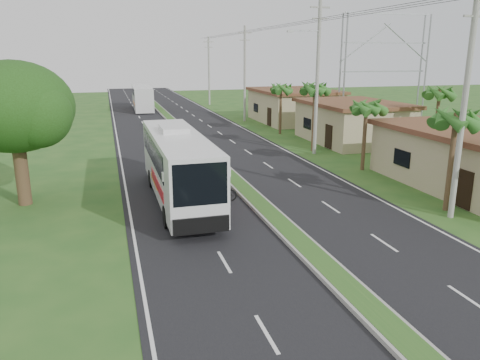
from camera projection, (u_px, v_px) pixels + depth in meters
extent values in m
plane|color=#25521E|center=(308.00, 252.00, 18.96)|extent=(180.00, 180.00, 0.00)
cube|color=black|center=(206.00, 154.00, 37.54)|extent=(14.00, 160.00, 0.02)
cube|color=gray|center=(206.00, 153.00, 37.52)|extent=(1.20, 160.00, 0.17)
cube|color=#25521E|center=(206.00, 152.00, 37.49)|extent=(0.95, 160.00, 0.02)
cube|color=silver|center=(121.00, 159.00, 35.77)|extent=(0.12, 160.00, 0.01)
cube|color=silver|center=(284.00, 150.00, 39.31)|extent=(0.12, 160.00, 0.01)
cube|color=tan|center=(352.00, 124.00, 42.66)|extent=(7.00, 10.00, 3.35)
cube|color=brown|center=(353.00, 103.00, 42.18)|extent=(7.60, 10.60, 0.32)
cube|color=tan|center=(294.00, 107.00, 55.65)|extent=(8.00, 11.00, 3.50)
cube|color=brown|center=(294.00, 91.00, 55.15)|extent=(8.60, 11.60, 0.32)
cylinder|color=#473321|center=(451.00, 163.00, 23.47)|extent=(0.26, 0.26, 5.00)
cylinder|color=#473321|center=(364.00, 137.00, 31.99)|extent=(0.26, 0.26, 4.60)
cylinder|color=#473321|center=(314.00, 119.00, 38.23)|extent=(0.26, 0.26, 5.40)
cylinder|color=#473321|center=(280.00, 110.00, 46.81)|extent=(0.26, 0.26, 4.80)
cylinder|color=#473321|center=(436.00, 122.00, 36.84)|extent=(0.26, 0.26, 5.20)
cylinder|color=#473321|center=(21.00, 168.00, 24.57)|extent=(0.70, 0.70, 4.00)
ellipsoid|color=#1E3D10|center=(14.00, 107.00, 23.74)|extent=(6.00, 6.00, 4.68)
sphere|color=#1E3D10|center=(37.00, 114.00, 23.20)|extent=(3.40, 3.40, 3.40)
cylinder|color=gray|center=(464.00, 105.00, 21.63)|extent=(0.28, 0.28, 11.00)
cube|color=gray|center=(475.00, 16.00, 20.62)|extent=(1.20, 0.10, 0.10)
cylinder|color=gray|center=(317.00, 78.00, 36.37)|extent=(0.28, 0.28, 12.00)
cube|color=gray|center=(320.00, 7.00, 35.03)|extent=(1.60, 0.12, 0.12)
cube|color=gray|center=(320.00, 18.00, 35.23)|extent=(1.20, 0.10, 0.10)
cube|color=gray|center=(305.00, 31.00, 35.15)|extent=(2.40, 0.10, 0.10)
cylinder|color=gray|center=(245.00, 75.00, 55.08)|extent=(0.28, 0.28, 11.00)
cube|color=gray|center=(245.00, 33.00, 53.87)|extent=(1.60, 0.12, 0.12)
cube|color=gray|center=(245.00, 40.00, 54.07)|extent=(1.20, 0.10, 0.10)
cylinder|color=gray|center=(209.00, 71.00, 73.73)|extent=(0.28, 0.28, 10.50)
cube|color=gray|center=(208.00, 42.00, 72.58)|extent=(1.60, 0.12, 0.12)
cube|color=gray|center=(209.00, 47.00, 72.79)|extent=(1.20, 0.10, 0.10)
cylinder|color=gray|center=(345.00, 72.00, 49.30)|extent=(0.18, 0.18, 12.00)
cylinder|color=gray|center=(426.00, 71.00, 51.94)|extent=(0.18, 0.18, 12.00)
cylinder|color=gray|center=(340.00, 72.00, 50.23)|extent=(0.18, 0.18, 12.00)
cylinder|color=gray|center=(420.00, 71.00, 52.87)|extent=(0.18, 0.18, 12.00)
cube|color=gray|center=(384.00, 71.00, 51.08)|extent=(10.00, 0.14, 0.14)
cube|color=gray|center=(386.00, 43.00, 50.31)|extent=(10.00, 0.14, 0.14)
cube|color=gray|center=(388.00, 13.00, 49.53)|extent=(10.00, 0.14, 0.14)
cube|color=silver|center=(178.00, 164.00, 25.04)|extent=(2.58, 12.26, 3.22)
cube|color=black|center=(176.00, 149.00, 25.43)|extent=(2.62, 9.81, 1.29)
cube|color=black|center=(200.00, 184.00, 19.28)|extent=(2.30, 0.15, 1.80)
cube|color=#B70F1B|center=(182.00, 182.00, 24.07)|extent=(2.61, 5.31, 0.56)
cube|color=#FFAE15|center=(178.00, 179.00, 25.56)|extent=(2.61, 3.07, 0.26)
cube|color=silver|center=(174.00, 129.00, 25.73)|extent=(1.43, 2.45, 0.29)
cylinder|color=black|center=(167.00, 217.00, 21.53)|extent=(0.33, 1.06, 1.06)
cylinder|color=black|center=(216.00, 212.00, 22.14)|extent=(0.33, 1.06, 1.06)
cylinder|color=black|center=(152.00, 179.00, 28.17)|extent=(0.33, 1.06, 1.06)
cylinder|color=black|center=(190.00, 176.00, 28.78)|extent=(0.33, 1.06, 1.06)
cube|color=silver|center=(142.00, 98.00, 67.59)|extent=(2.75, 11.49, 3.18)
cube|color=black|center=(142.00, 91.00, 67.81)|extent=(2.73, 8.51, 1.08)
cube|color=orange|center=(143.00, 103.00, 66.82)|extent=(2.66, 5.53, 0.35)
cylinder|color=black|center=(137.00, 110.00, 63.24)|extent=(0.32, 0.96, 0.95)
cylinder|color=black|center=(153.00, 110.00, 63.77)|extent=(0.32, 0.96, 0.95)
cylinder|color=black|center=(134.00, 104.00, 71.61)|extent=(0.32, 0.96, 0.95)
cylinder|color=black|center=(148.00, 104.00, 72.14)|extent=(0.32, 0.96, 0.95)
imported|color=black|center=(221.00, 192.00, 25.45)|extent=(1.80, 1.08, 1.04)
imported|color=maroon|center=(221.00, 176.00, 25.22)|extent=(0.75, 0.62, 1.76)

